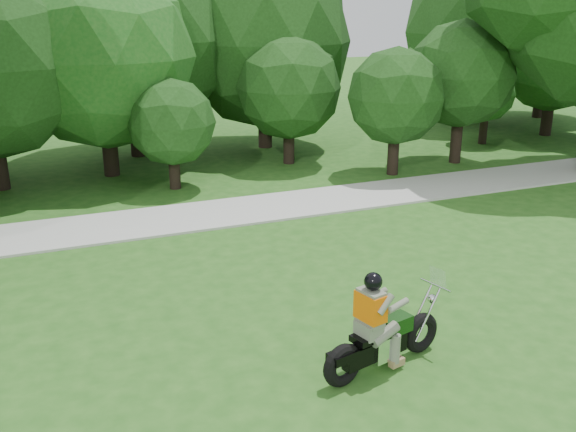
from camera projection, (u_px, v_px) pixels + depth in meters
ground at (462, 355)px, 9.85m from camera, size 100.00×100.00×0.00m
walkway at (274, 207)px, 16.85m from camera, size 60.00×2.20×0.06m
tree_line at (171, 50)px, 21.13m from camera, size 38.87×11.46×7.53m
chopper_motorcycle at (379, 334)px, 9.25m from camera, size 2.21×0.90×1.60m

